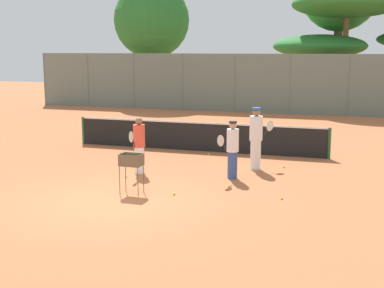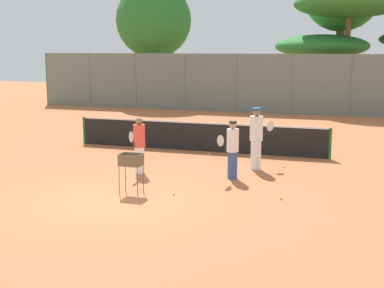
{
  "view_description": "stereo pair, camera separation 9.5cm",
  "coord_description": "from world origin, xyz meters",
  "px_view_note": "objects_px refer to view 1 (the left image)",
  "views": [
    {
      "loc": [
        5.81,
        -11.42,
        3.7
      ],
      "look_at": [
        1.12,
        2.88,
        1.0
      ],
      "focal_mm": 50.0,
      "sensor_mm": 36.0,
      "label": 1
    },
    {
      "loc": [
        5.9,
        -11.39,
        3.7
      ],
      "look_at": [
        1.12,
        2.88,
        1.0
      ],
      "focal_mm": 50.0,
      "sensor_mm": 36.0,
      "label": 2
    }
  ],
  "objects_px": {
    "player_white_outfit": "(139,145)",
    "player_yellow_shirt": "(232,149)",
    "player_red_cap": "(256,138)",
    "ball_cart": "(131,163)",
    "tennis_net": "(197,136)"
  },
  "relations": [
    {
      "from": "player_red_cap",
      "to": "ball_cart",
      "type": "relative_size",
      "value": 1.84
    },
    {
      "from": "tennis_net",
      "to": "player_white_outfit",
      "type": "distance_m",
      "value": 4.01
    },
    {
      "from": "tennis_net",
      "to": "ball_cart",
      "type": "distance_m",
      "value": 6.12
    },
    {
      "from": "tennis_net",
      "to": "player_yellow_shirt",
      "type": "distance_m",
      "value": 4.34
    },
    {
      "from": "tennis_net",
      "to": "player_white_outfit",
      "type": "height_order",
      "value": "player_white_outfit"
    },
    {
      "from": "player_white_outfit",
      "to": "player_red_cap",
      "type": "relative_size",
      "value": 0.88
    },
    {
      "from": "player_red_cap",
      "to": "tennis_net",
      "type": "bearing_deg",
      "value": 86.71
    },
    {
      "from": "player_yellow_shirt",
      "to": "ball_cart",
      "type": "relative_size",
      "value": 1.6
    },
    {
      "from": "player_white_outfit",
      "to": "player_yellow_shirt",
      "type": "distance_m",
      "value": 2.81
    },
    {
      "from": "tennis_net",
      "to": "ball_cart",
      "type": "height_order",
      "value": "tennis_net"
    },
    {
      "from": "tennis_net",
      "to": "player_yellow_shirt",
      "type": "height_order",
      "value": "player_yellow_shirt"
    },
    {
      "from": "tennis_net",
      "to": "player_white_outfit",
      "type": "bearing_deg",
      "value": -98.12
    },
    {
      "from": "ball_cart",
      "to": "tennis_net",
      "type": "bearing_deg",
      "value": 91.58
    },
    {
      "from": "tennis_net",
      "to": "ball_cart",
      "type": "relative_size",
      "value": 9.09
    },
    {
      "from": "player_red_cap",
      "to": "ball_cart",
      "type": "bearing_deg",
      "value": -174.96
    }
  ]
}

